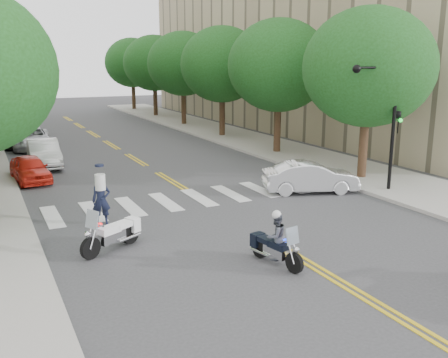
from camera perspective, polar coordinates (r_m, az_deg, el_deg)
ground at (r=16.57m, az=6.22°, el=-7.55°), size 140.00×140.00×0.00m
sidewalk_right at (r=39.74m, az=0.69°, el=5.03°), size 5.00×60.00×0.15m
building_right at (r=52.25m, az=15.77°, el=18.59°), size 26.00×44.00×22.00m
tree_r_0 at (r=25.64m, az=16.18°, el=12.14°), size 6.40×6.40×8.45m
tree_r_1 at (r=32.01m, az=6.28°, el=12.75°), size 6.40×6.40×8.45m
tree_r_2 at (r=38.99m, az=-0.23°, el=12.95°), size 6.40×6.40×8.45m
tree_r_3 at (r=46.30m, az=-4.73°, el=12.99°), size 6.40×6.40×8.45m
tree_r_4 at (r=53.80m, az=-7.99°, el=12.98°), size 6.40×6.40×8.45m
tree_r_5 at (r=61.44m, az=-10.44°, el=12.94°), size 6.40×6.40×8.45m
traffic_signal_pole at (r=23.18m, az=18.08°, el=7.38°), size 2.82×0.42×6.00m
motorcycle_police at (r=14.87m, az=5.83°, el=-6.96°), size 0.79×2.06×1.68m
motorcycle_parked at (r=16.39m, az=-12.29°, el=-6.09°), size 2.16×1.34×1.51m
officer_standing at (r=18.79m, az=-13.85°, el=-2.40°), size 0.73×0.55×1.82m
convertible at (r=23.07m, az=9.83°, el=0.22°), size 4.55×2.90×1.42m
parked_car_a at (r=26.58m, az=-21.30°, el=1.10°), size 1.90×3.93×1.29m
parked_car_b at (r=30.06m, az=-19.89°, el=2.78°), size 1.75×4.63×1.51m
parked_car_c at (r=36.42m, az=-21.14°, el=4.36°), size 2.78×5.31×1.43m
parked_car_d at (r=37.90m, az=-23.03°, el=4.40°), size 2.02×4.49×1.28m
parked_car_e at (r=47.37m, az=-22.56°, el=6.08°), size 1.75×3.89×1.30m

